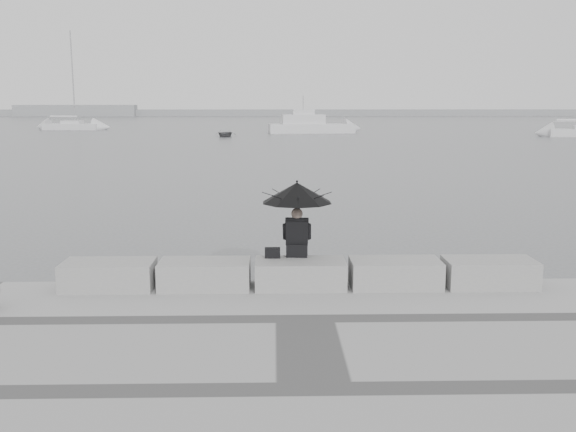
{
  "coord_description": "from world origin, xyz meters",
  "views": [
    {
      "loc": [
        -0.47,
        -11.5,
        3.79
      ],
      "look_at": [
        -0.14,
        3.0,
        1.18
      ],
      "focal_mm": 40.0,
      "sensor_mm": 36.0,
      "label": 1
    }
  ],
  "objects_px": {
    "seated_person": "(297,200)",
    "motor_cruiser": "(311,126)",
    "dinghy": "(225,134)",
    "sailboat_left": "(72,126)"
  },
  "relations": [
    {
      "from": "sailboat_left",
      "to": "dinghy",
      "type": "height_order",
      "value": "sailboat_left"
    },
    {
      "from": "seated_person",
      "to": "dinghy",
      "type": "height_order",
      "value": "seated_person"
    },
    {
      "from": "seated_person",
      "to": "motor_cruiser",
      "type": "distance_m",
      "value": 65.79
    },
    {
      "from": "dinghy",
      "to": "sailboat_left",
      "type": "bearing_deg",
      "value": 141.1
    },
    {
      "from": "seated_person",
      "to": "sailboat_left",
      "type": "height_order",
      "value": "sailboat_left"
    },
    {
      "from": "sailboat_left",
      "to": "dinghy",
      "type": "distance_m",
      "value": 27.5
    },
    {
      "from": "sailboat_left",
      "to": "motor_cruiser",
      "type": "bearing_deg",
      "value": -10.78
    },
    {
      "from": "motor_cruiser",
      "to": "dinghy",
      "type": "height_order",
      "value": "motor_cruiser"
    },
    {
      "from": "sailboat_left",
      "to": "motor_cruiser",
      "type": "height_order",
      "value": "sailboat_left"
    },
    {
      "from": "motor_cruiser",
      "to": "dinghy",
      "type": "distance_m",
      "value": 12.24
    }
  ]
}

